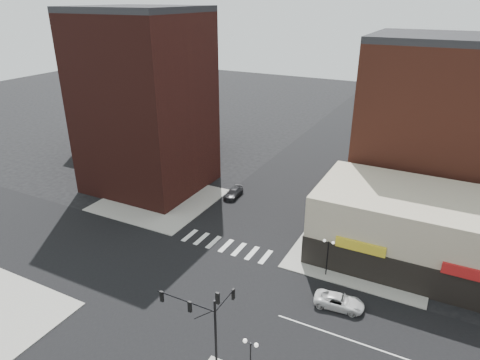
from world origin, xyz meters
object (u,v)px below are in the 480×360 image
at_px(dark_sedan_north, 233,193).
at_px(street_lamp_ne, 328,249).
at_px(traffic_signal, 207,316).
at_px(white_suv, 339,301).
at_px(street_lamp_se_a, 250,352).

bearing_deg(dark_sedan_north, street_lamp_ne, -39.45).
relative_size(traffic_signal, dark_sedan_north, 1.81).
distance_m(white_suv, dark_sedan_north, 26.13).
bearing_deg(street_lamp_se_a, traffic_signal, 177.43).
height_order(white_suv, dark_sedan_north, white_suv).
xyz_separation_m(traffic_signal, white_suv, (7.33, 11.56, -4.32)).
relative_size(street_lamp_ne, dark_sedan_north, 0.97).
bearing_deg(white_suv, street_lamp_ne, 24.60).
distance_m(street_lamp_se_a, white_suv, 12.54).
relative_size(street_lamp_se_a, street_lamp_ne, 1.00).
xyz_separation_m(street_lamp_ne, dark_sedan_north, (-17.61, 12.33, -2.67)).
height_order(traffic_signal, street_lamp_ne, traffic_signal).
bearing_deg(white_suv, traffic_signal, 141.26).
distance_m(street_lamp_ne, dark_sedan_north, 21.66).
height_order(street_lamp_ne, dark_sedan_north, street_lamp_ne).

